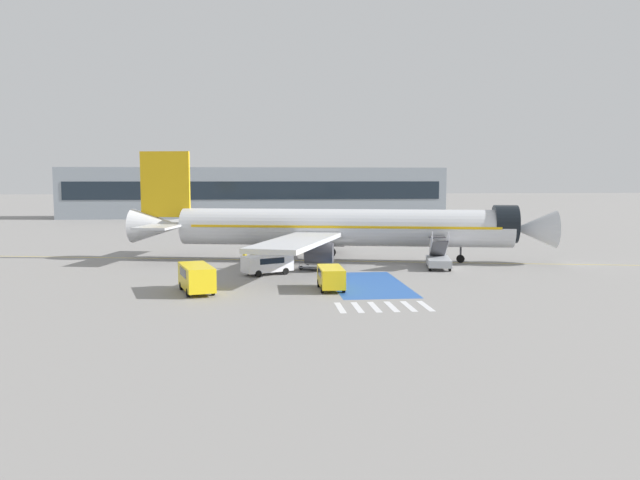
% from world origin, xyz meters
% --- Properties ---
extents(ground_plane, '(600.00, 600.00, 0.00)m').
position_xyz_m(ground_plane, '(0.00, 0.00, 0.00)').
color(ground_plane, gray).
extents(apron_leadline_yellow, '(77.43, 16.66, 0.01)m').
position_xyz_m(apron_leadline_yellow, '(0.42, 0.93, 0.00)').
color(apron_leadline_yellow, gold).
rests_on(apron_leadline_yellow, ground_plane).
extents(apron_stand_patch_blue, '(6.03, 13.23, 0.01)m').
position_xyz_m(apron_stand_patch_blue, '(0.42, -13.80, 0.00)').
color(apron_stand_patch_blue, '#2856A8').
rests_on(apron_stand_patch_blue, ground_plane).
extents(apron_walkway_bar_0, '(0.44, 3.60, 0.01)m').
position_xyz_m(apron_walkway_bar_0, '(-3.18, -23.07, 0.00)').
color(apron_walkway_bar_0, silver).
rests_on(apron_walkway_bar_0, ground_plane).
extents(apron_walkway_bar_1, '(0.44, 3.60, 0.01)m').
position_xyz_m(apron_walkway_bar_1, '(-1.98, -23.07, 0.00)').
color(apron_walkway_bar_1, silver).
rests_on(apron_walkway_bar_1, ground_plane).
extents(apron_walkway_bar_2, '(0.44, 3.60, 0.01)m').
position_xyz_m(apron_walkway_bar_2, '(-0.78, -23.07, 0.00)').
color(apron_walkway_bar_2, silver).
rests_on(apron_walkway_bar_2, ground_plane).
extents(apron_walkway_bar_3, '(0.44, 3.60, 0.01)m').
position_xyz_m(apron_walkway_bar_3, '(0.42, -23.07, 0.00)').
color(apron_walkway_bar_3, silver).
rests_on(apron_walkway_bar_3, ground_plane).
extents(apron_walkway_bar_4, '(0.44, 3.60, 0.01)m').
position_xyz_m(apron_walkway_bar_4, '(1.62, -23.07, 0.00)').
color(apron_walkway_bar_4, silver).
rests_on(apron_walkway_bar_4, ground_plane).
extents(apron_walkway_bar_5, '(0.44, 3.60, 0.01)m').
position_xyz_m(apron_walkway_bar_5, '(2.82, -23.07, 0.00)').
color(apron_walkway_bar_5, silver).
rests_on(apron_walkway_bar_5, ground_plane).
extents(airliner, '(45.14, 36.27, 11.78)m').
position_xyz_m(airliner, '(-0.27, 1.07, 3.62)').
color(airliner, silver).
rests_on(airliner, ground_plane).
extents(boarding_stairs_forward, '(3.15, 5.52, 3.81)m').
position_xyz_m(boarding_stairs_forward, '(8.92, -5.50, 0.96)').
color(boarding_stairs_forward, '#ADB2BA').
rests_on(boarding_stairs_forward, ground_plane).
extents(fuel_tanker, '(11.07, 3.79, 3.41)m').
position_xyz_m(fuel_tanker, '(-7.26, 26.15, 1.72)').
color(fuel_tanker, '#38383D').
rests_on(fuel_tanker, ground_plane).
extents(service_van_0, '(3.38, 5.61, 2.14)m').
position_xyz_m(service_van_0, '(-13.52, -16.28, 1.29)').
color(service_van_0, yellow).
rests_on(service_van_0, ground_plane).
extents(service_van_1, '(4.91, 3.78, 1.79)m').
position_xyz_m(service_van_1, '(-7.90, -7.80, 1.09)').
color(service_van_1, silver).
rests_on(service_van_1, ground_plane).
extents(service_van_2, '(1.88, 4.31, 1.82)m').
position_xyz_m(service_van_2, '(-3.00, -16.18, 1.10)').
color(service_van_2, yellow).
rests_on(service_van_2, ground_plane).
extents(baggage_cart, '(2.99, 2.71, 0.87)m').
position_xyz_m(baggage_cart, '(-3.38, -5.17, 0.26)').
color(baggage_cart, gray).
rests_on(baggage_cart, ground_plane).
extents(ground_crew_0, '(0.47, 0.46, 1.69)m').
position_xyz_m(ground_crew_0, '(-6.04, -3.42, 0.97)').
color(ground_crew_0, '#191E38').
rests_on(ground_crew_0, ground_plane).
extents(ground_crew_1, '(0.28, 0.45, 1.74)m').
position_xyz_m(ground_crew_1, '(-8.59, -1.57, 1.00)').
color(ground_crew_1, black).
rests_on(ground_crew_1, ground_plane).
extents(ground_crew_2, '(0.43, 0.49, 1.72)m').
position_xyz_m(ground_crew_2, '(-10.04, -3.78, 0.99)').
color(ground_crew_2, '#191E38').
rests_on(ground_crew_2, ground_plane).
extents(terminal_building, '(86.11, 12.10, 11.28)m').
position_xyz_m(terminal_building, '(-9.05, 79.46, 5.64)').
color(terminal_building, '#89939E').
rests_on(terminal_building, ground_plane).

